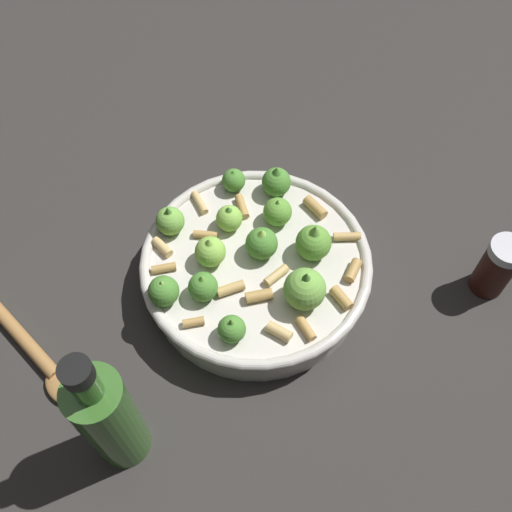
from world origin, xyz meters
name	(u,v)px	position (x,y,z in m)	size (l,w,h in m)	color
ground_plane	(256,282)	(0.00, 0.00, 0.00)	(2.40, 2.40, 0.00)	#2D2B28
cooking_pan	(256,266)	(0.00, 0.00, 0.04)	(0.27, 0.27, 0.11)	beige
pepper_shaker	(497,267)	(-0.13, 0.25, 0.04)	(0.04, 0.04, 0.08)	#33140F
olive_oil_bottle	(108,418)	(0.24, -0.02, 0.08)	(0.05, 0.05, 0.21)	#336023
wooden_spoon	(30,346)	(0.20, -0.18, 0.01)	(0.08, 0.21, 0.02)	#9E703D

